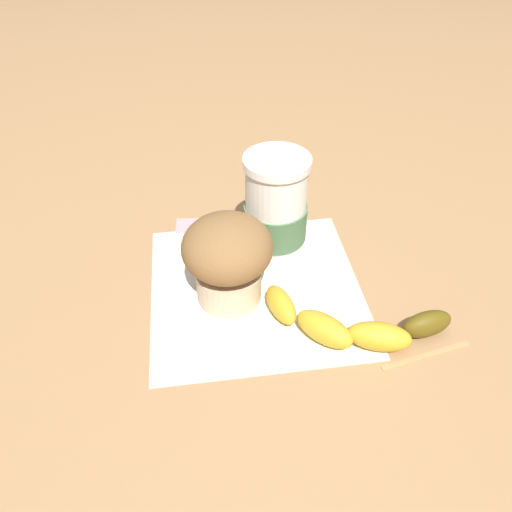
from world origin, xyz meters
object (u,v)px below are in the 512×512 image
Objects in this scene: sugar_packet at (193,225)px; coffee_cup at (276,212)px; banana at (352,325)px; muffin at (228,257)px.

coffee_cup is at bearing 63.70° from sugar_packet.
banana is 0.28m from sugar_packet.
banana is (0.06, 0.14, -0.05)m from muffin.
sugar_packet is at bearing -156.51° from muffin.
coffee_cup reaches higher than muffin.
muffin is 0.52× the size of banana.
coffee_cup is 2.92× the size of sugar_packet.
muffin is 0.16m from banana.
muffin is 2.27× the size of sugar_packet.
muffin reaches higher than banana.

